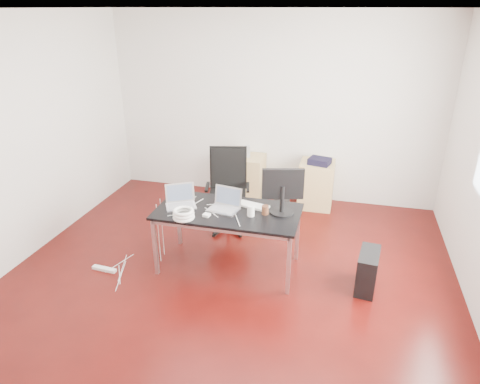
% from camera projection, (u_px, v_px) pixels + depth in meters
% --- Properties ---
extents(room_shell, '(5.00, 5.00, 5.00)m').
position_uv_depth(room_shell, '(230.00, 162.00, 4.21)').
color(room_shell, '#370806').
rests_on(room_shell, ground).
extents(desk, '(1.60, 0.80, 0.73)m').
position_uv_depth(desk, '(228.00, 215.00, 4.78)').
color(desk, black).
rests_on(desk, ground).
extents(office_chair, '(0.57, 0.59, 1.08)m').
position_uv_depth(office_chair, '(228.00, 186.00, 5.74)').
color(office_chair, black).
rests_on(office_chair, ground).
extents(filing_cabinet_left, '(0.50, 0.50, 0.70)m').
position_uv_depth(filing_cabinet_left, '(247.00, 178.00, 6.69)').
color(filing_cabinet_left, tan).
rests_on(filing_cabinet_left, ground).
extents(filing_cabinet_right, '(0.50, 0.50, 0.70)m').
position_uv_depth(filing_cabinet_right, '(316.00, 184.00, 6.45)').
color(filing_cabinet_right, tan).
rests_on(filing_cabinet_right, ground).
extents(pc_tower, '(0.25, 0.47, 0.44)m').
position_uv_depth(pc_tower, '(367.00, 271.00, 4.57)').
color(pc_tower, black).
rests_on(pc_tower, ground).
extents(wastebasket, '(0.31, 0.31, 0.28)m').
position_uv_depth(wastebasket, '(282.00, 198.00, 6.49)').
color(wastebasket, black).
rests_on(wastebasket, ground).
extents(power_strip, '(0.30, 0.08, 0.04)m').
position_uv_depth(power_strip, '(104.00, 269.00, 4.96)').
color(power_strip, white).
rests_on(power_strip, ground).
extents(laptop_left, '(0.41, 0.38, 0.23)m').
position_uv_depth(laptop_left, '(180.00, 201.00, 4.86)').
color(laptop_left, silver).
rests_on(laptop_left, desk).
extents(laptop_right, '(0.37, 0.31, 0.23)m').
position_uv_depth(laptop_right, '(225.00, 204.00, 4.77)').
color(laptop_right, silver).
rests_on(laptop_right, desk).
extents(monitor, '(0.45, 0.26, 0.51)m').
position_uv_depth(monitor, '(283.00, 189.00, 4.60)').
color(monitor, black).
rests_on(monitor, desk).
extents(keyboard, '(0.46, 0.24, 0.02)m').
position_uv_depth(keyboard, '(250.00, 205.00, 4.86)').
color(keyboard, white).
rests_on(keyboard, desk).
extents(cup_white, '(0.10, 0.10, 0.12)m').
position_uv_depth(cup_white, '(251.00, 211.00, 4.61)').
color(cup_white, white).
rests_on(cup_white, desk).
extents(cup_brown, '(0.08, 0.08, 0.10)m').
position_uv_depth(cup_brown, '(265.00, 210.00, 4.65)').
color(cup_brown, '#522D1C').
rests_on(cup_brown, desk).
extents(cable_coil, '(0.24, 0.24, 0.11)m').
position_uv_depth(cable_coil, '(184.00, 214.00, 4.55)').
color(cable_coil, white).
rests_on(cable_coil, desk).
extents(power_adapter, '(0.08, 0.08, 0.03)m').
position_uv_depth(power_adapter, '(207.00, 215.00, 4.62)').
color(power_adapter, white).
rests_on(power_adapter, desk).
extents(speaker, '(0.10, 0.09, 0.18)m').
position_uv_depth(speaker, '(247.00, 151.00, 6.51)').
color(speaker, '#9E9E9E').
rests_on(speaker, filing_cabinet_left).
extents(navy_garment, '(0.35, 0.31, 0.09)m').
position_uv_depth(navy_garment, '(320.00, 161.00, 6.22)').
color(navy_garment, black).
rests_on(navy_garment, filing_cabinet_right).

